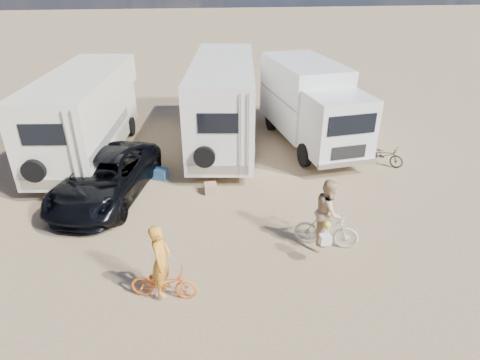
{
  "coord_description": "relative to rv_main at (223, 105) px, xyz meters",
  "views": [
    {
      "loc": [
        -1.09,
        -9.07,
        7.03
      ],
      "look_at": [
        0.22,
        1.64,
        1.3
      ],
      "focal_mm": 30.56,
      "sensor_mm": 36.0,
      "label": 1
    }
  ],
  "objects": [
    {
      "name": "cooler",
      "position": [
        -2.61,
        -2.92,
        -1.6
      ],
      "size": [
        0.61,
        0.54,
        0.4
      ],
      "primitive_type": "cube",
      "rotation": [
        0.0,
        0.0,
        -0.41
      ],
      "color": "#2D5A87",
      "rests_on": "ground"
    },
    {
      "name": "box_truck",
      "position": [
        3.72,
        -0.32,
        -0.11
      ],
      "size": [
        3.34,
        7.06,
        3.39
      ],
      "primitive_type": null,
      "rotation": [
        0.0,
        0.0,
        0.14
      ],
      "color": "silver",
      "rests_on": "ground"
    },
    {
      "name": "crate",
      "position": [
        -0.83,
        -4.17,
        -1.63
      ],
      "size": [
        0.44,
        0.44,
        0.33
      ],
      "primitive_type": "cube",
      "rotation": [
        0.0,
        0.0,
        0.06
      ],
      "color": "#9C785B",
      "rests_on": "ground"
    },
    {
      "name": "bike_man",
      "position": [
        -2.2,
        -9.05,
        -1.38
      ],
      "size": [
        1.68,
        0.9,
        0.84
      ],
      "primitive_type": "imported",
      "rotation": [
        0.0,
        0.0,
        1.34
      ],
      "color": "orange",
      "rests_on": "ground"
    },
    {
      "name": "bike_woman",
      "position": [
        2.19,
        -7.56,
        -1.27
      ],
      "size": [
        1.83,
        1.1,
        1.06
      ],
      "primitive_type": "imported",
      "rotation": [
        0.0,
        0.0,
        1.2
      ],
      "color": "beige",
      "rests_on": "ground"
    },
    {
      "name": "rv_main",
      "position": [
        0.0,
        0.0,
        0.0
      ],
      "size": [
        3.41,
        8.11,
        3.6
      ],
      "primitive_type": null,
      "rotation": [
        0.0,
        0.0,
        -0.13
      ],
      "color": "silver",
      "rests_on": "ground"
    },
    {
      "name": "dark_suv",
      "position": [
        -4.3,
        -4.01,
        -1.07
      ],
      "size": [
        3.66,
        5.66,
        1.45
      ],
      "primitive_type": "imported",
      "rotation": [
        0.0,
        0.0,
        -0.26
      ],
      "color": "black",
      "rests_on": "ground"
    },
    {
      "name": "rider_woman",
      "position": [
        2.19,
        -7.56,
        -0.85
      ],
      "size": [
        1.0,
        1.12,
        1.9
      ],
      "primitive_type": "imported",
      "rotation": [
        0.0,
        0.0,
        1.2
      ],
      "color": "tan",
      "rests_on": "ground"
    },
    {
      "name": "rv_left",
      "position": [
        -5.48,
        -0.53,
        -0.12
      ],
      "size": [
        3.23,
        7.81,
        3.36
      ],
      "primitive_type": null,
      "rotation": [
        0.0,
        0.0,
        -0.1
      ],
      "color": "white",
      "rests_on": "ground"
    },
    {
      "name": "ground",
      "position": [
        -0.22,
        -7.45,
        -1.8
      ],
      "size": [
        140.0,
        140.0,
        0.0
      ],
      "primitive_type": "plane",
      "color": "#A0835F",
      "rests_on": "ground"
    },
    {
      "name": "bike_parked",
      "position": [
        6.07,
        -2.73,
        -1.4
      ],
      "size": [
        1.46,
        1.45,
        0.8
      ],
      "primitive_type": "imported",
      "rotation": [
        0.0,
        0.0,
        0.79
      ],
      "color": "black",
      "rests_on": "ground"
    },
    {
      "name": "rider_man",
      "position": [
        -2.2,
        -9.05,
        -0.89
      ],
      "size": [
        0.57,
        0.75,
        1.82
      ],
      "primitive_type": "imported",
      "rotation": [
        0.0,
        0.0,
        1.34
      ],
      "color": "orange",
      "rests_on": "ground"
    }
  ]
}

